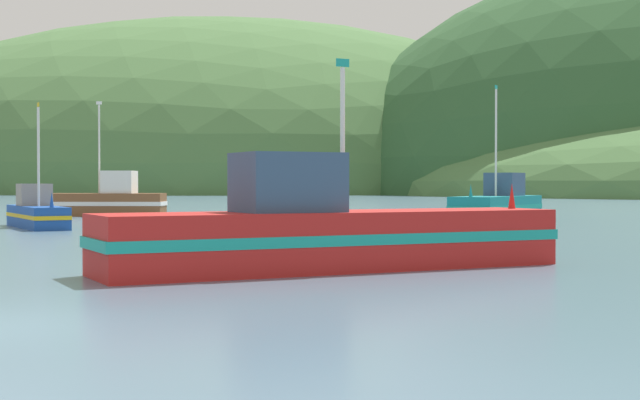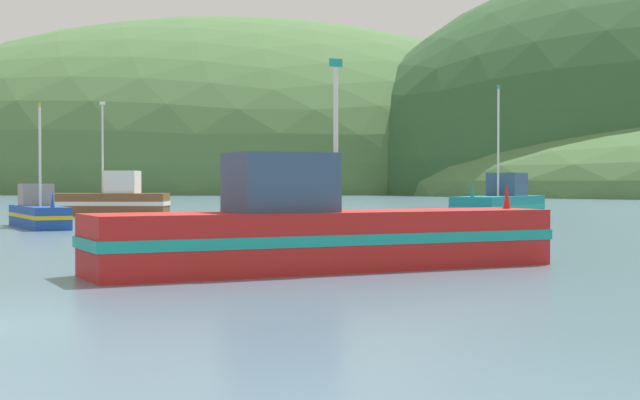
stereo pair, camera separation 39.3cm
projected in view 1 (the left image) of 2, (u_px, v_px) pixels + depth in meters
hill_mid_right at (189, 190)px, 273.19m from camera, size 206.85×165.48×69.64m
hill_far_center at (214, 191)px, 233.27m from camera, size 193.61×154.89×82.86m
fishing_boat_brown at (100, 201)px, 60.66m from camera, size 8.95×3.57×7.43m
fishing_boat_blue at (37, 213)px, 45.07m from camera, size 5.60×6.80×5.99m
fishing_boat_red at (330, 234)px, 23.21m from camera, size 11.34×8.92×5.26m
fishing_boat_teal at (498, 205)px, 53.68m from camera, size 5.69×9.09×7.72m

